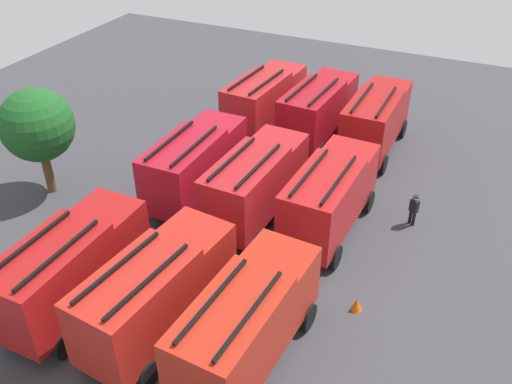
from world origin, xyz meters
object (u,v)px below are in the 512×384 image
object	(u,v)px
fire_truck_6	(71,266)
tree_1	(37,125)
firefighter_2	(414,209)
fire_truck_5	(318,109)
fire_truck_3	(157,290)
fire_truck_0	(247,321)
fire_truck_1	(330,195)
fire_truck_2	(376,119)
fire_truck_8	(265,99)
traffic_cone_1	(357,304)
fire_truck_7	(195,162)
traffic_cone_0	(270,164)
fire_truck_4	(256,182)

from	to	relation	value
fire_truck_6	tree_1	xyz separation A→B (m)	(6.26, 7.07, 1.78)
firefighter_2	fire_truck_5	bearing A→B (deg)	-102.99
fire_truck_3	fire_truck_0	bearing A→B (deg)	-83.63
fire_truck_0	fire_truck_1	distance (m)	8.75
fire_truck_0	fire_truck_2	world-z (taller)	same
fire_truck_8	traffic_cone_1	bearing A→B (deg)	-138.70
fire_truck_3	traffic_cone_1	xyz separation A→B (m)	(4.26, -6.62, -1.83)
traffic_cone_1	fire_truck_1	bearing A→B (deg)	31.59
fire_truck_0	fire_truck_7	xyz separation A→B (m)	(8.73, 7.12, 0.00)
fire_truck_0	traffic_cone_1	size ratio (longest dim) A/B	11.37
fire_truck_0	fire_truck_2	xyz separation A→B (m)	(17.58, -0.02, 0.00)
fire_truck_8	tree_1	bearing A→B (deg)	150.79
traffic_cone_0	traffic_cone_1	bearing A→B (deg)	-138.92
fire_truck_2	fire_truck_3	xyz separation A→B (m)	(-17.59, 3.75, 0.00)
fire_truck_7	fire_truck_6	bearing A→B (deg)	177.22
fire_truck_2	firefighter_2	bearing A→B (deg)	-149.63
fire_truck_5	fire_truck_7	distance (m)	9.46
fire_truck_3	firefighter_2	distance (m)	13.43
fire_truck_2	fire_truck_7	xyz separation A→B (m)	(-8.86, 7.14, 0.00)
fire_truck_3	fire_truck_5	bearing A→B (deg)	5.58
fire_truck_4	traffic_cone_1	bearing A→B (deg)	-119.91
fire_truck_1	fire_truck_5	size ratio (longest dim) A/B	0.99
fire_truck_5	traffic_cone_1	bearing A→B (deg)	-150.40
fire_truck_0	firefighter_2	bearing A→B (deg)	-14.83
fire_truck_1	tree_1	xyz separation A→B (m)	(-2.75, 14.74, 1.78)
fire_truck_3	traffic_cone_0	distance (m)	13.27
fire_truck_5	fire_truck_0	bearing A→B (deg)	-164.90
traffic_cone_1	fire_truck_7	bearing A→B (deg)	65.92
fire_truck_5	fire_truck_7	world-z (taller)	same
fire_truck_6	traffic_cone_0	distance (m)	13.75
traffic_cone_0	traffic_cone_1	world-z (taller)	traffic_cone_1
fire_truck_5	tree_1	distance (m)	16.06
fire_truck_6	firefighter_2	world-z (taller)	fire_truck_6
fire_truck_1	fire_truck_7	xyz separation A→B (m)	(-0.03, 7.25, 0.00)
fire_truck_7	traffic_cone_1	xyz separation A→B (m)	(-4.48, -10.02, -1.83)
tree_1	fire_truck_6	bearing A→B (deg)	-131.54
fire_truck_1	firefighter_2	world-z (taller)	fire_truck_1
fire_truck_1	fire_truck_2	distance (m)	8.83
fire_truck_5	fire_truck_8	bearing A→B (deg)	94.44
fire_truck_1	fire_truck_4	world-z (taller)	same
fire_truck_4	fire_truck_6	distance (m)	9.52
firefighter_2	traffic_cone_0	xyz separation A→B (m)	(2.00, 8.55, -0.62)
fire_truck_3	tree_1	xyz separation A→B (m)	(6.01, 10.89, 1.78)
fire_truck_5	traffic_cone_0	size ratio (longest dim) A/B	12.01
fire_truck_2	traffic_cone_0	xyz separation A→B (m)	(-4.49, 4.83, -1.85)
fire_truck_5	fire_truck_6	bearing A→B (deg)	170.93
fire_truck_3	firefighter_2	xyz separation A→B (m)	(11.10, -7.46, -1.23)
fire_truck_1	fire_truck_4	bearing A→B (deg)	98.44
firefighter_2	traffic_cone_1	size ratio (longest dim) A/B	2.58
fire_truck_1	fire_truck_3	distance (m)	9.57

